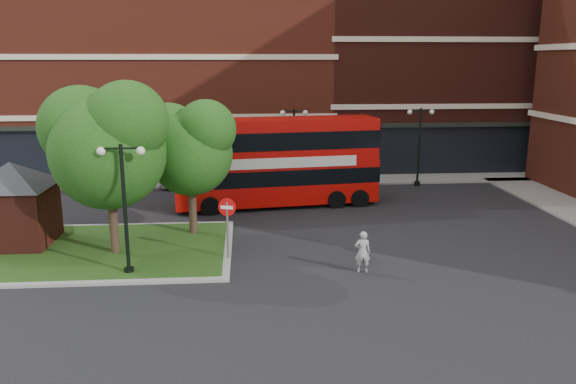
{
  "coord_description": "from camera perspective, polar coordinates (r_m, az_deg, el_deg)",
  "views": [
    {
      "loc": [
        -1.03,
        -20.15,
        7.96
      ],
      "look_at": [
        0.9,
        4.96,
        2.0
      ],
      "focal_mm": 35.0,
      "sensor_mm": 36.0,
      "label": 1
    }
  ],
  "objects": [
    {
      "name": "lamp_far_right",
      "position": [
        36.72,
        13.19,
        4.93
      ],
      "size": [
        1.72,
        0.36,
        5.0
      ],
      "color": "black",
      "rests_on": "ground"
    },
    {
      "name": "lamp_island",
      "position": [
        21.46,
        -16.28,
        -1.07
      ],
      "size": [
        1.72,
        0.36,
        5.0
      ],
      "color": "black",
      "rests_on": "ground"
    },
    {
      "name": "car_silver",
      "position": [
        35.84,
        -9.97,
        1.31
      ],
      "size": [
        3.72,
        1.53,
        1.26
      ],
      "primitive_type": "imported",
      "rotation": [
        0.0,
        0.0,
        1.58
      ],
      "color": "silver",
      "rests_on": "ground"
    },
    {
      "name": "tree_island_east",
      "position": [
        25.61,
        -10.09,
        4.76
      ],
      "size": [
        4.46,
        3.9,
        6.29
      ],
      "color": "#2D2116",
      "rests_on": "ground"
    },
    {
      "name": "tree_island_west",
      "position": [
        23.61,
        -18.05,
        4.96
      ],
      "size": [
        5.4,
        4.71,
        7.21
      ],
      "color": "#2D2116",
      "rests_on": "ground"
    },
    {
      "name": "woman",
      "position": [
        21.67,
        7.58,
        -6.04
      ],
      "size": [
        0.62,
        0.43,
        1.64
      ],
      "primitive_type": "imported",
      "rotation": [
        0.0,
        0.0,
        3.07
      ],
      "color": "#959698",
      "rests_on": "ground"
    },
    {
      "name": "bus",
      "position": [
        30.86,
        -1.19,
        3.67
      ],
      "size": [
        11.36,
        3.98,
        4.25
      ],
      "rotation": [
        0.0,
        0.0,
        0.13
      ],
      "color": "#BB0B07",
      "rests_on": "ground"
    },
    {
      "name": "terrace_far_left",
      "position": [
        44.7,
        -13.65,
        11.72
      ],
      "size": [
        26.0,
        12.0,
        14.0
      ],
      "primitive_type": "cube",
      "color": "maroon",
      "rests_on": "ground"
    },
    {
      "name": "terrace_far_right",
      "position": [
        46.63,
        14.8,
        12.94
      ],
      "size": [
        18.0,
        12.0,
        16.0
      ],
      "primitive_type": "cube",
      "color": "#471911",
      "rests_on": "ground"
    },
    {
      "name": "kiosk",
      "position": [
        26.73,
        -26.17,
        -0.26
      ],
      "size": [
        6.51,
        6.51,
        3.6
      ],
      "color": "#471911",
      "rests_on": "traffic_island"
    },
    {
      "name": "ground",
      "position": [
        21.69,
        -1.37,
        -8.22
      ],
      "size": [
        120.0,
        120.0,
        0.0
      ],
      "primitive_type": "plane",
      "color": "black",
      "rests_on": "ground"
    },
    {
      "name": "no_entry_sign",
      "position": [
        22.5,
        -6.19,
        -2.5
      ],
      "size": [
        0.7,
        0.25,
        2.6
      ],
      "rotation": [
        0.0,
        0.0,
        -0.28
      ],
      "color": "slate",
      "rests_on": "ground"
    },
    {
      "name": "car_white",
      "position": [
        37.09,
        1.94,
        2.03
      ],
      "size": [
        4.34,
        1.65,
        1.41
      ],
      "primitive_type": "imported",
      "rotation": [
        0.0,
        0.0,
        1.53
      ],
      "color": "silver",
      "rests_on": "ground"
    },
    {
      "name": "traffic_island",
      "position": [
        25.43,
        -20.16,
        -5.61
      ],
      "size": [
        12.6,
        7.6,
        0.15
      ],
      "color": "gray",
      "rests_on": "ground"
    },
    {
      "name": "pavement_far",
      "position": [
        37.5,
        -2.72,
        1.14
      ],
      "size": [
        44.0,
        3.0,
        0.12
      ],
      "primitive_type": "cube",
      "color": "slate",
      "rests_on": "ground"
    },
    {
      "name": "lamp_far_left",
      "position": [
        35.16,
        0.61,
        4.92
      ],
      "size": [
        1.72,
        0.36,
        5.0
      ],
      "color": "black",
      "rests_on": "ground"
    }
  ]
}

